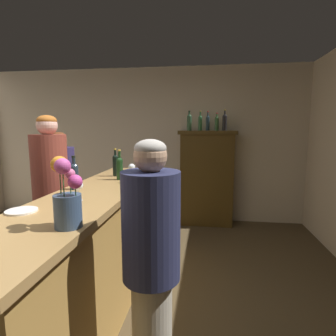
% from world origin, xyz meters
% --- Properties ---
extents(wall_back, '(5.68, 0.12, 2.63)m').
position_xyz_m(wall_back, '(0.00, 3.05, 1.32)').
color(wall_back, '#BFB39C').
rests_on(wall_back, ground).
extents(bar_counter, '(0.62, 2.80, 1.08)m').
position_xyz_m(bar_counter, '(0.22, 0.36, 0.54)').
color(bar_counter, '#A5793A').
rests_on(bar_counter, ground).
extents(display_cabinet, '(0.94, 0.38, 1.57)m').
position_xyz_m(display_cabinet, '(1.16, 2.77, 0.82)').
color(display_cabinet, '#423011').
rests_on(display_cabinet, ground).
extents(wine_bottle_syrah, '(0.06, 0.06, 0.33)m').
position_xyz_m(wine_bottle_syrah, '(0.42, 1.49, 1.23)').
color(wine_bottle_syrah, '#183023').
rests_on(wine_bottle_syrah, bar_counter).
extents(wine_bottle_pinot, '(0.07, 0.07, 0.29)m').
position_xyz_m(wine_bottle_pinot, '(0.03, 0.45, 1.21)').
color(wine_bottle_pinot, '#1E2935').
rests_on(wine_bottle_pinot, bar_counter).
extents(wine_bottle_malbec, '(0.06, 0.06, 0.31)m').
position_xyz_m(wine_bottle_malbec, '(0.16, 1.14, 1.21)').
color(wine_bottle_malbec, black).
rests_on(wine_bottle_malbec, bar_counter).
extents(wine_bottle_chardonnay, '(0.07, 0.07, 0.31)m').
position_xyz_m(wine_bottle_chardonnay, '(0.27, 0.94, 1.21)').
color(wine_bottle_chardonnay, '#193919').
rests_on(wine_bottle_chardonnay, bar_counter).
extents(wine_glass_mid, '(0.08, 0.08, 0.15)m').
position_xyz_m(wine_glass_mid, '(0.24, 0.09, 1.19)').
color(wine_glass_mid, white).
rests_on(wine_glass_mid, bar_counter).
extents(wine_glass_rear, '(0.07, 0.07, 0.15)m').
position_xyz_m(wine_glass_rear, '(0.37, 1.06, 1.18)').
color(wine_glass_rear, white).
rests_on(wine_glass_rear, bar_counter).
extents(wine_glass_spare, '(0.07, 0.07, 0.13)m').
position_xyz_m(wine_glass_spare, '(0.42, 0.79, 1.17)').
color(wine_glass_spare, white).
rests_on(wine_glass_spare, bar_counter).
extents(flower_arrangement, '(0.17, 0.15, 0.38)m').
position_xyz_m(flower_arrangement, '(0.43, -0.42, 1.24)').
color(flower_arrangement, '#374C69').
rests_on(flower_arrangement, bar_counter).
extents(cheese_plate, '(0.19, 0.19, 0.01)m').
position_xyz_m(cheese_plate, '(0.01, -0.21, 1.08)').
color(cheese_plate, white).
rests_on(cheese_plate, bar_counter).
extents(display_bottle_left, '(0.08, 0.08, 0.32)m').
position_xyz_m(display_bottle_left, '(0.86, 2.77, 1.71)').
color(display_bottle_left, '#29482E').
rests_on(display_bottle_left, display_cabinet).
extents(display_bottle_midleft, '(0.06, 0.06, 0.32)m').
position_xyz_m(display_bottle_midleft, '(1.04, 2.77, 1.70)').
color(display_bottle_midleft, '#23502C').
rests_on(display_bottle_midleft, display_cabinet).
extents(display_bottle_center, '(0.06, 0.06, 0.31)m').
position_xyz_m(display_bottle_center, '(1.16, 2.77, 1.70)').
color(display_bottle_center, '#1C2D35').
rests_on(display_bottle_center, display_cabinet).
extents(display_bottle_midright, '(0.06, 0.06, 0.28)m').
position_xyz_m(display_bottle_midright, '(1.30, 2.77, 1.69)').
color(display_bottle_midright, '#284A28').
rests_on(display_bottle_midright, display_cabinet).
extents(display_bottle_right, '(0.07, 0.07, 0.33)m').
position_xyz_m(display_bottle_right, '(1.43, 2.77, 1.71)').
color(display_bottle_right, black).
rests_on(display_bottle_right, display_cabinet).
extents(patron_in_grey, '(0.36, 0.36, 1.56)m').
position_xyz_m(patron_in_grey, '(-0.65, 1.40, 0.85)').
color(patron_in_grey, maroon).
rests_on(patron_in_grey, ground).
extents(patron_by_cabinet, '(0.36, 0.36, 1.73)m').
position_xyz_m(patron_by_cabinet, '(-0.44, 0.84, 0.96)').
color(patron_by_cabinet, maroon).
rests_on(patron_by_cabinet, ground).
extents(bartender, '(0.31, 0.31, 1.54)m').
position_xyz_m(bartender, '(0.87, -0.36, 0.85)').
color(bartender, '#B1A893').
rests_on(bartender, ground).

